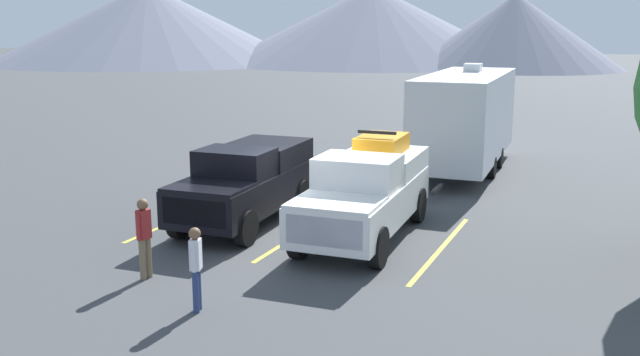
{
  "coord_description": "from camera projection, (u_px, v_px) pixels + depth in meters",
  "views": [
    {
      "loc": [
        7.4,
        -15.42,
        5.25
      ],
      "look_at": [
        0.0,
        1.39,
        1.2
      ],
      "focal_mm": 39.37,
      "sensor_mm": 36.0,
      "label": 1
    }
  ],
  "objects": [
    {
      "name": "pickup_truck_b",
      "position": [
        367.0,
        190.0,
        17.49
      ],
      "size": [
        2.41,
        5.85,
        2.56
      ],
      "color": "white",
      "rests_on": "ground"
    },
    {
      "name": "mountain_ridge",
      "position": [
        460.0,
        19.0,
        85.35
      ],
      "size": [
        148.5,
        54.02,
        16.45
      ],
      "color": "slate",
      "rests_on": "ground"
    },
    {
      "name": "person_a",
      "position": [
        144.0,
        233.0,
        14.57
      ],
      "size": [
        0.24,
        0.38,
        1.73
      ],
      "color": "#726047",
      "rests_on": "ground"
    },
    {
      "name": "pickup_truck_a",
      "position": [
        247.0,
        181.0,
        18.78
      ],
      "size": [
        2.35,
        5.31,
        2.1
      ],
      "color": "black",
      "rests_on": "ground"
    },
    {
      "name": "camper_trailer_a",
      "position": [
        465.0,
        116.0,
        25.2
      ],
      "size": [
        2.89,
        9.25,
        3.81
      ],
      "color": "silver",
      "rests_on": "ground"
    },
    {
      "name": "lot_stripe_c",
      "position": [
        441.0,
        248.0,
        16.75
      ],
      "size": [
        0.12,
        5.5,
        0.01
      ],
      "primitive_type": "cube",
      "color": "gold",
      "rests_on": "ground"
    },
    {
      "name": "ground_plane",
      "position": [
        298.0,
        235.0,
        17.82
      ],
      "size": [
        240.0,
        240.0,
        0.0
      ],
      "primitive_type": "plane",
      "color": "#3F4244"
    },
    {
      "name": "person_b",
      "position": [
        196.0,
        263.0,
        12.9
      ],
      "size": [
        0.25,
        0.34,
        1.62
      ],
      "color": "navy",
      "rests_on": "ground"
    },
    {
      "name": "lot_stripe_a",
      "position": [
        187.0,
        216.0,
        19.6
      ],
      "size": [
        0.12,
        5.5,
        0.01
      ],
      "primitive_type": "cube",
      "color": "gold",
      "rests_on": "ground"
    },
    {
      "name": "lot_stripe_b",
      "position": [
        304.0,
        231.0,
        18.18
      ],
      "size": [
        0.12,
        5.5,
        0.01
      ],
      "primitive_type": "cube",
      "color": "gold",
      "rests_on": "ground"
    }
  ]
}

